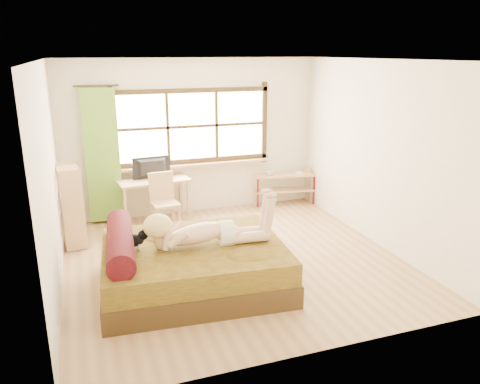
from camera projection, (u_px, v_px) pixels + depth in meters
name	position (u px, v px, depth m)	size (l,w,h in m)	color
floor	(233.00, 260.00, 6.54)	(4.50, 4.50, 0.00)	#9E754C
ceiling	(232.00, 60.00, 5.76)	(4.50, 4.50, 0.00)	white
wall_back	(193.00, 138.00, 8.19)	(4.50, 4.50, 0.00)	silver
wall_front	(313.00, 223.00, 4.12)	(4.50, 4.50, 0.00)	silver
wall_left	(50.00, 181.00, 5.44)	(4.50, 4.50, 0.00)	silver
wall_right	(378.00, 154.00, 6.86)	(4.50, 4.50, 0.00)	silver
window	(193.00, 129.00, 8.11)	(2.80, 0.16, 1.46)	#FFEDBF
curtain	(102.00, 156.00, 7.65)	(0.55, 0.10, 2.20)	#5B8624
bed	(190.00, 264.00, 5.73)	(2.32, 1.92, 0.83)	#352610
woman	(206.00, 219.00, 5.58)	(1.54, 0.44, 0.66)	#D9AB8C
kitten	(131.00, 239.00, 5.50)	(0.33, 0.13, 0.26)	black
desk	(154.00, 185.00, 7.88)	(1.23, 0.66, 0.73)	tan
monitor	(152.00, 168.00, 7.84)	(0.64, 0.08, 0.37)	black
chair	(163.00, 198.00, 7.61)	(0.45, 0.45, 0.92)	tan
pipe_shelf	(285.00, 182.00, 8.83)	(1.21, 0.49, 0.67)	tan
cup	(270.00, 172.00, 8.67)	(0.14, 0.14, 0.11)	gray
book	(295.00, 173.00, 8.84)	(0.15, 0.21, 0.02)	gray
bookshelf	(72.00, 206.00, 6.88)	(0.36, 0.55, 1.20)	tan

